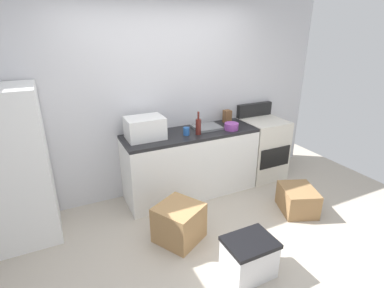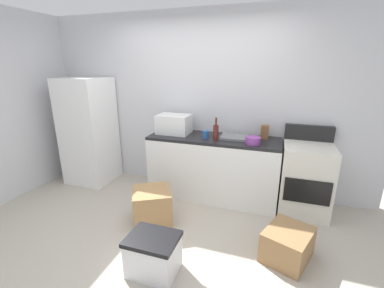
% 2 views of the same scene
% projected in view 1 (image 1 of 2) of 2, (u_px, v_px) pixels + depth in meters
% --- Properties ---
extents(ground_plane, '(6.00, 6.00, 0.00)m').
position_uv_depth(ground_plane, '(215.00, 251.00, 3.09)').
color(ground_plane, '#B2A899').
extents(wall_back, '(5.00, 0.10, 2.60)m').
position_uv_depth(wall_back, '(159.00, 99.00, 3.91)').
color(wall_back, silver).
rests_on(wall_back, ground_plane).
extents(kitchen_counter, '(1.80, 0.60, 0.90)m').
position_uv_depth(kitchen_counter, '(191.00, 163.00, 4.05)').
color(kitchen_counter, white).
rests_on(kitchen_counter, ground_plane).
extents(refrigerator, '(0.68, 0.66, 1.67)m').
position_uv_depth(refrigerator, '(13.00, 168.00, 3.03)').
color(refrigerator, white).
rests_on(refrigerator, ground_plane).
extents(stove_oven, '(0.60, 0.61, 1.10)m').
position_uv_depth(stove_oven, '(262.00, 147.00, 4.54)').
color(stove_oven, silver).
rests_on(stove_oven, ground_plane).
extents(microwave, '(0.46, 0.34, 0.27)m').
position_uv_depth(microwave, '(145.00, 128.00, 3.62)').
color(microwave, white).
rests_on(microwave, kitchen_counter).
extents(sink_basin, '(0.36, 0.32, 0.03)m').
position_uv_depth(sink_basin, '(207.00, 127.00, 4.03)').
color(sink_basin, slate).
rests_on(sink_basin, kitchen_counter).
extents(wine_bottle, '(0.07, 0.07, 0.30)m').
position_uv_depth(wine_bottle, '(198.00, 126.00, 3.77)').
color(wine_bottle, '#591E19').
rests_on(wine_bottle, kitchen_counter).
extents(coffee_mug, '(0.08, 0.08, 0.10)m').
position_uv_depth(coffee_mug, '(186.00, 131.00, 3.76)').
color(coffee_mug, '#2659A5').
rests_on(coffee_mug, kitchen_counter).
extents(knife_block, '(0.10, 0.10, 0.18)m').
position_uv_depth(knife_block, '(227.00, 116.00, 4.25)').
color(knife_block, brown).
rests_on(knife_block, kitchen_counter).
extents(mixing_bowl, '(0.19, 0.19, 0.09)m').
position_uv_depth(mixing_bowl, '(231.00, 126.00, 3.97)').
color(mixing_bowl, purple).
rests_on(mixing_bowl, kitchen_counter).
extents(cardboard_box_large, '(0.54, 0.59, 0.32)m').
position_uv_depth(cardboard_box_large, '(297.00, 200.00, 3.72)').
color(cardboard_box_large, olive).
rests_on(cardboard_box_large, ground_plane).
extents(cardboard_box_medium, '(0.61, 0.61, 0.41)m').
position_uv_depth(cardboard_box_medium, '(179.00, 223.00, 3.20)').
color(cardboard_box_medium, '#A37A4C').
rests_on(cardboard_box_medium, ground_plane).
extents(storage_bin, '(0.46, 0.36, 0.38)m').
position_uv_depth(storage_bin, '(249.00, 257.00, 2.75)').
color(storage_bin, silver).
rests_on(storage_bin, ground_plane).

